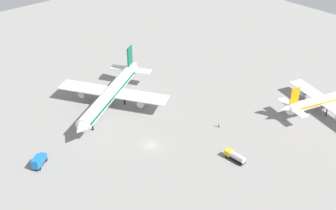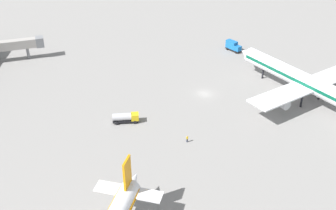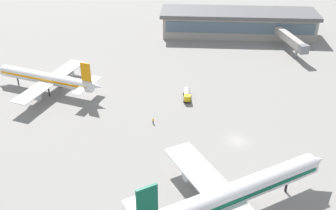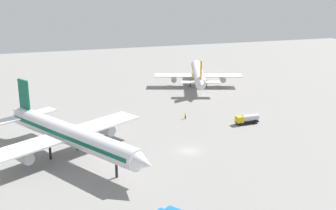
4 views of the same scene
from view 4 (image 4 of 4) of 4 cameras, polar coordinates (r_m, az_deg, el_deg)
The scene contains 5 objects.
ground at distance 100.12m, azimuth 2.72°, elevation -5.92°, with size 288.00×288.00×0.00m, color gray.
airplane_at_gate at distance 96.90m, azimuth -12.47°, elevation -3.74°, with size 42.79×35.89×14.55m.
airplane_taxiing at distance 156.89m, azimuth 3.91°, elevation 4.04°, with size 37.53×30.77×11.71m.
fuel_truck at distance 118.93m, azimuth 10.14°, elevation -1.75°, with size 2.47×6.39×2.50m.
ground_crew_worker at distance 121.42m, azimuth 2.25°, elevation -1.38°, with size 0.54×0.54×1.67m.
Camera 4 is at (-86.98, 31.36, 38.39)m, focal length 47.35 mm.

